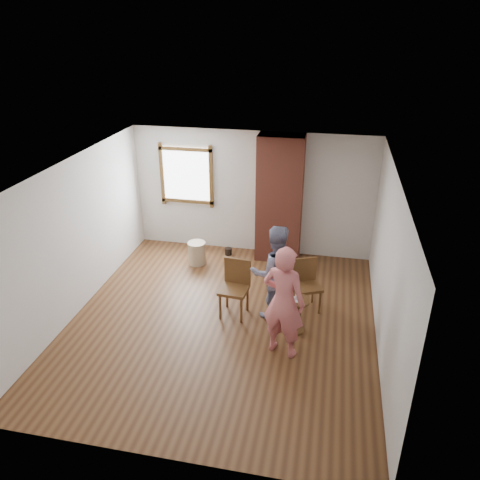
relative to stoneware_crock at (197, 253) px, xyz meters
The scene contains 12 objects.
ground 2.15m from the stoneware_crock, 62.47° to the right, with size 5.50×5.50×0.00m, color brown.
room_shell 2.24m from the stoneware_crock, 54.16° to the right, with size 5.04×5.52×2.62m.
brick_chimney 2.01m from the stoneware_crock, 20.88° to the left, with size 0.90×0.50×2.60m, color #9C4837.
stoneware_crock is the anchor object (origin of this frame).
dark_pot 0.76m from the stoneware_crock, 42.94° to the left, with size 0.15×0.15×0.15m, color black.
dining_chair_left 1.97m from the stoneware_crock, 53.93° to the right, with size 0.49×0.49×0.97m.
dining_chair_right 2.60m from the stoneware_crock, 27.04° to the right, with size 0.56×0.56×0.91m.
side_table 2.92m from the stoneware_crock, 40.85° to the right, with size 0.40×0.40×0.60m.
cake_plate 2.94m from the stoneware_crock, 40.85° to the right, with size 0.18×0.18×0.01m, color white.
cake_slice 2.95m from the stoneware_crock, 40.72° to the right, with size 0.08×0.07×0.06m, color white.
man 2.45m from the stoneware_crock, 40.72° to the right, with size 0.81×0.63×1.66m, color #16173D.
person_pink 3.27m from the stoneware_crock, 50.19° to the right, with size 0.65×0.43×1.78m, color #D1686A.
Camera 1 is at (1.59, -6.27, 4.61)m, focal length 35.00 mm.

